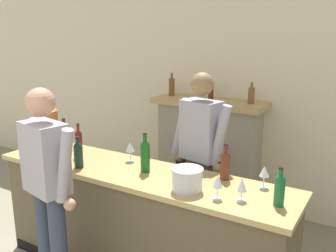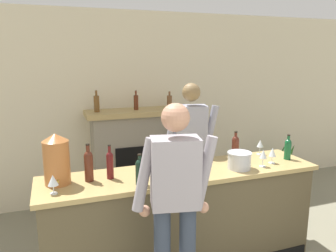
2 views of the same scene
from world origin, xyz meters
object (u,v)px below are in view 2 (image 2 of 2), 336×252
wine_glass_near_bucket (263,155)px  wine_glass_back_row (272,153)px  person_customer (175,206)px  person_bartender (190,152)px  wine_glass_mid_counter (158,155)px  fireplace_stone (136,156)px  wine_bottle_chardonnay_pale (140,171)px  wine_bottle_merlot_tall (288,148)px  copper_dispenser (56,159)px  wine_bottle_burgundy_dark (110,164)px  potted_plant_corner (283,168)px  wine_glass_front_right (53,181)px  wine_bottle_cabernet_heavy (188,155)px  wine_glass_front_left (260,144)px  ice_bucket_steel (239,160)px  wine_bottle_port_short (235,146)px  wine_bottle_riesling_slim (89,164)px

wine_glass_near_bucket → wine_glass_back_row: size_ratio=1.06×
person_customer → person_bartender: 1.40m
wine_glass_mid_counter → fireplace_stone: bearing=85.2°
wine_bottle_chardonnay_pale → wine_bottle_merlot_tall: bearing=5.4°
copper_dispenser → wine_bottle_burgundy_dark: size_ratio=1.42×
potted_plant_corner → wine_glass_near_bucket: 2.31m
potted_plant_corner → wine_glass_front_right: bearing=-156.9°
person_bartender → wine_bottle_merlot_tall: person_bartender is taller
wine_bottle_cabernet_heavy → wine_glass_near_bucket: (0.75, -0.18, -0.02)m
wine_glass_front_left → fireplace_stone: bearing=128.4°
potted_plant_corner → copper_dispenser: 3.85m
wine_bottle_merlot_tall → wine_glass_back_row: (-0.25, -0.06, -0.01)m
person_bartender → ice_bucket_steel: 0.73m
wine_bottle_cabernet_heavy → wine_glass_front_right: 1.29m
person_bartender → wine_bottle_merlot_tall: 1.08m
wine_bottle_cabernet_heavy → wine_bottle_port_short: bearing=16.4°
wine_bottle_cabernet_heavy → wine_bottle_port_short: wine_bottle_cabernet_heavy is taller
wine_bottle_riesling_slim → wine_glass_near_bucket: size_ratio=1.92×
wine_bottle_port_short → wine_glass_near_bucket: (0.10, -0.37, -0.01)m
ice_bucket_steel → wine_glass_near_bucket: size_ratio=1.34×
wine_bottle_burgundy_dark → wine_glass_back_row: (1.68, -0.13, -0.02)m
ice_bucket_steel → wine_glass_near_bucket: wine_glass_near_bucket is taller
person_customer → wine_bottle_cabernet_heavy: size_ratio=5.26×
wine_glass_mid_counter → wine_glass_back_row: bearing=-12.8°
wine_bottle_port_short → wine_bottle_burgundy_dark: (-1.42, -0.18, 0.01)m
fireplace_stone → wine_bottle_chardonnay_pale: size_ratio=6.00×
copper_dispenser → wine_bottle_merlot_tall: copper_dispenser is taller
copper_dispenser → wine_glass_near_bucket: bearing=-6.4°
potted_plant_corner → person_customer: size_ratio=0.42×
wine_bottle_chardonnay_pale → wine_glass_near_bucket: (1.30, 0.04, 0.00)m
person_bartender → wine_bottle_port_short: size_ratio=6.12×
wine_bottle_cabernet_heavy → wine_glass_back_row: size_ratio=2.00×
ice_bucket_steel → wine_glass_mid_counter: bearing=158.6°
wine_glass_front_right → person_bartender: bearing=25.0°
wine_bottle_cabernet_heavy → wine_glass_front_right: size_ratio=2.10×
fireplace_stone → wine_glass_back_row: (1.05, -1.71, 0.42)m
wine_bottle_merlot_tall → wine_glass_back_row: bearing=-166.0°
wine_glass_front_right → wine_glass_back_row: (2.18, 0.06, 0.00)m
person_bartender → wine_bottle_cabernet_heavy: person_bartender is taller
potted_plant_corner → wine_glass_front_right: 3.94m
potted_plant_corner → wine_glass_near_bucket: size_ratio=4.10×
wine_bottle_cabernet_heavy → wine_glass_near_bucket: bearing=-13.7°
person_customer → wine_glass_near_bucket: 1.27m
ice_bucket_steel → wine_bottle_merlot_tall: bearing=7.9°
fireplace_stone → copper_dispenser: (-1.09, -1.55, 0.54)m
wine_bottle_merlot_tall → wine_glass_front_left: (-0.18, 0.25, -0.00)m
potted_plant_corner → wine_bottle_port_short: 2.16m
person_customer → wine_bottle_riesling_slim: (-0.56, 0.71, 0.17)m
wine_glass_front_right → wine_glass_back_row: bearing=1.5°
wine_bottle_chardonnay_pale → wine_glass_back_row: wine_bottle_chardonnay_pale is taller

